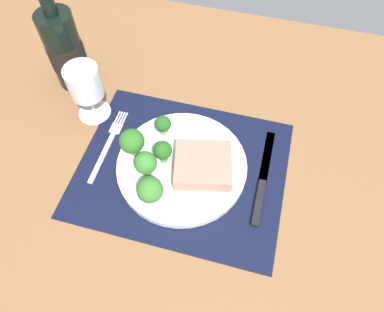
{
  "coord_description": "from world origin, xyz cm",
  "views": [
    {
      "loc": [
        11.78,
        -35.91,
        63.76
      ],
      "look_at": [
        1.54,
        2.37,
        1.9
      ],
      "focal_mm": 33.08,
      "sensor_mm": 36.0,
      "label": 1
    }
  ],
  "objects_px": {
    "steak": "(203,165)",
    "wine_glass": "(85,85)",
    "fork": "(108,144)",
    "plate": "(182,166)",
    "knife": "(262,183)",
    "wine_bottle": "(65,50)"
  },
  "relations": [
    {
      "from": "fork",
      "to": "knife",
      "type": "height_order",
      "value": "knife"
    },
    {
      "from": "wine_glass",
      "to": "fork",
      "type": "bearing_deg",
      "value": -49.59
    },
    {
      "from": "plate",
      "to": "knife",
      "type": "relative_size",
      "value": 1.17
    },
    {
      "from": "steak",
      "to": "fork",
      "type": "relative_size",
      "value": 0.59
    },
    {
      "from": "wine_bottle",
      "to": "wine_glass",
      "type": "bearing_deg",
      "value": -44.69
    },
    {
      "from": "wine_glass",
      "to": "plate",
      "type": "bearing_deg",
      "value": -21.43
    },
    {
      "from": "fork",
      "to": "wine_bottle",
      "type": "distance_m",
      "value": 0.24
    },
    {
      "from": "knife",
      "to": "wine_glass",
      "type": "bearing_deg",
      "value": 169.64
    },
    {
      "from": "plate",
      "to": "knife",
      "type": "bearing_deg",
      "value": 1.82
    },
    {
      "from": "plate",
      "to": "wine_bottle",
      "type": "xyz_separation_m",
      "value": [
        -0.32,
        0.18,
        0.09
      ]
    },
    {
      "from": "plate",
      "to": "fork",
      "type": "relative_size",
      "value": 1.4
    },
    {
      "from": "plate",
      "to": "steak",
      "type": "bearing_deg",
      "value": -0.14
    },
    {
      "from": "plate",
      "to": "knife",
      "type": "distance_m",
      "value": 0.17
    },
    {
      "from": "plate",
      "to": "wine_bottle",
      "type": "distance_m",
      "value": 0.38
    },
    {
      "from": "plate",
      "to": "steak",
      "type": "distance_m",
      "value": 0.05
    },
    {
      "from": "steak",
      "to": "fork",
      "type": "xyz_separation_m",
      "value": [
        -0.21,
        0.01,
        -0.03
      ]
    },
    {
      "from": "fork",
      "to": "knife",
      "type": "distance_m",
      "value": 0.34
    },
    {
      "from": "fork",
      "to": "wine_glass",
      "type": "height_order",
      "value": "wine_glass"
    },
    {
      "from": "steak",
      "to": "wine_glass",
      "type": "height_order",
      "value": "wine_glass"
    },
    {
      "from": "plate",
      "to": "fork",
      "type": "bearing_deg",
      "value": 175.22
    },
    {
      "from": "steak",
      "to": "wine_glass",
      "type": "xyz_separation_m",
      "value": [
        -0.28,
        0.09,
        0.06
      ]
    },
    {
      "from": "knife",
      "to": "fork",
      "type": "bearing_deg",
      "value": -179.63
    }
  ]
}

